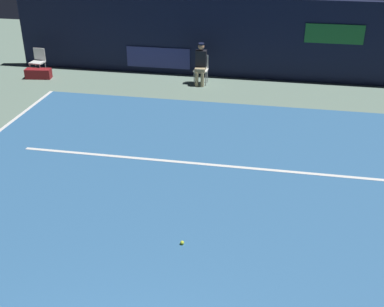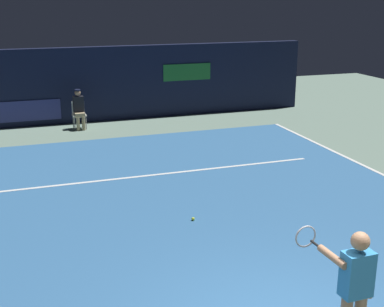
% 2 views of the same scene
% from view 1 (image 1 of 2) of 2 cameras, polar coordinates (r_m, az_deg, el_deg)
% --- Properties ---
extents(ground_plane, '(31.43, 31.43, 0.00)m').
position_cam_1_polar(ground_plane, '(9.19, -0.64, -7.37)').
color(ground_plane, slate).
extents(court_surface, '(11.04, 11.88, 0.01)m').
position_cam_1_polar(court_surface, '(9.19, -0.64, -7.34)').
color(court_surface, '#336699').
rests_on(court_surface, ground).
extents(line_service, '(8.61, 0.10, 0.01)m').
position_cam_1_polar(line_service, '(10.93, 1.49, -1.26)').
color(line_service, white).
rests_on(line_service, court_surface).
extents(back_wall, '(15.15, 0.33, 2.60)m').
position_cam_1_polar(back_wall, '(16.51, 5.29, 13.23)').
color(back_wall, '#141933').
rests_on(back_wall, ground).
extents(line_judge_on_chair, '(0.45, 0.53, 1.32)m').
position_cam_1_polar(line_judge_on_chair, '(15.83, 1.03, 10.44)').
color(line_judge_on_chair, white).
rests_on(line_judge_on_chair, ground).
extents(courtside_chair_near, '(0.47, 0.45, 0.88)m').
position_cam_1_polar(courtside_chair_near, '(17.63, -17.47, 10.33)').
color(courtside_chair_near, white).
rests_on(courtside_chair_near, ground).
extents(tennis_ball, '(0.07, 0.07, 0.07)m').
position_cam_1_polar(tennis_ball, '(8.48, -1.15, -10.33)').
color(tennis_ball, '#CCE033').
rests_on(tennis_ball, court_surface).
extents(equipment_bag, '(0.88, 0.43, 0.32)m').
position_cam_1_polar(equipment_bag, '(17.32, -17.44, 8.86)').
color(equipment_bag, maroon).
rests_on(equipment_bag, ground).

